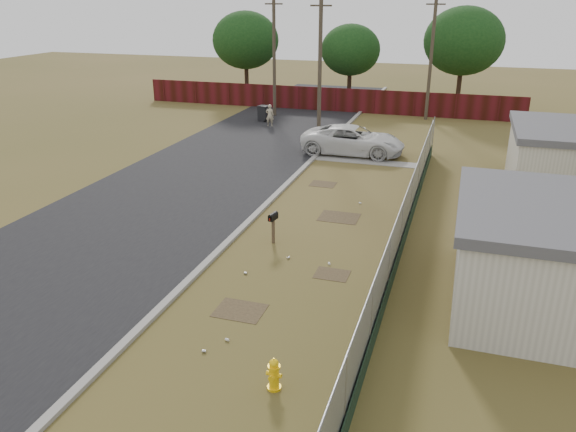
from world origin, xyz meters
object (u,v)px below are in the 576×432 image
(mailbox, at_px, (273,219))
(pedestrian, at_px, (270,115))
(pickup_truck, at_px, (353,140))
(fire_hydrant, at_px, (274,375))
(trash_bin, at_px, (264,113))

(mailbox, height_order, pedestrian, pedestrian)
(pickup_truck, bearing_deg, mailbox, 178.81)
(fire_hydrant, height_order, mailbox, mailbox)
(pedestrian, bearing_deg, trash_bin, -66.31)
(fire_hydrant, distance_m, trash_bin, 29.63)
(mailbox, bearing_deg, trash_bin, 110.89)
(mailbox, height_order, pickup_truck, pickup_truck)
(pickup_truck, bearing_deg, trash_bin, 48.74)
(pickup_truck, bearing_deg, pedestrian, 51.81)
(mailbox, bearing_deg, pedestrian, 109.74)
(mailbox, relative_size, pedestrian, 0.77)
(fire_hydrant, height_order, trash_bin, trash_bin)
(fire_hydrant, xyz_separation_m, pickup_truck, (-2.42, 20.83, 0.42))
(pickup_truck, xyz_separation_m, pedestrian, (-6.92, 5.43, -0.04))
(fire_hydrant, relative_size, mailbox, 0.70)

